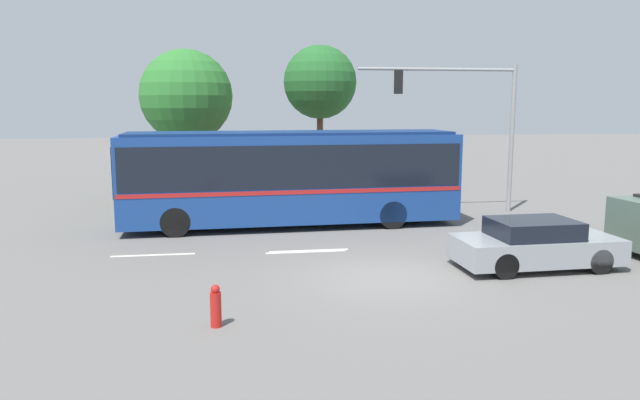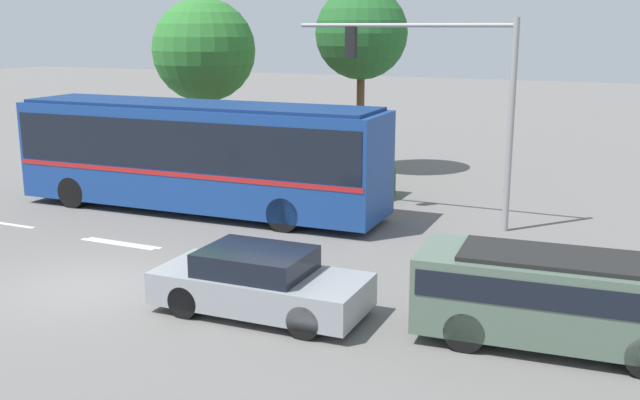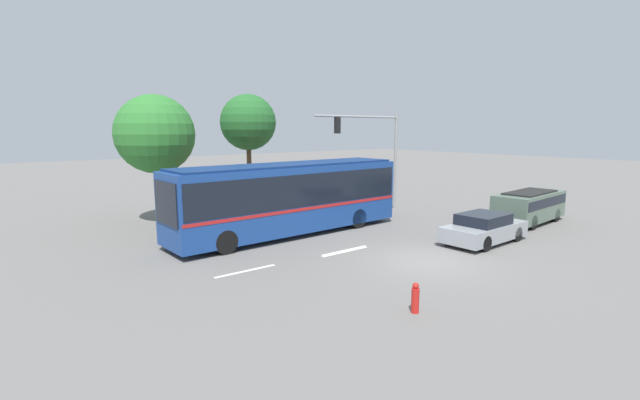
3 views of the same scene
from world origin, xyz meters
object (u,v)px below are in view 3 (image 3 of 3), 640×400
sedan_foreground (484,229)px  fire_hydrant (415,298)px  suv_left_lane (529,205)px  street_tree_centre (248,123)px  street_tree_left (155,135)px  traffic_light_pole (376,144)px  city_bus (290,194)px

sedan_foreground → fire_hydrant: sedan_foreground is taller
suv_left_lane → street_tree_centre: street_tree_centre is taller
street_tree_centre → street_tree_left: bearing=-168.3°
street_tree_left → street_tree_centre: bearing=11.7°
street_tree_left → fire_hydrant: bearing=-84.8°
street_tree_centre → fire_hydrant: street_tree_centre is taller
traffic_light_pole → street_tree_centre: bearing=-50.0°
city_bus → fire_hydrant: city_bus is taller
suv_left_lane → street_tree_left: bearing=137.1°
city_bus → suv_left_lane: size_ratio=2.33×
city_bus → street_tree_left: 8.23m
city_bus → traffic_light_pole: bearing=-169.1°
fire_hydrant → suv_left_lane: bearing=15.9°
street_tree_left → fire_hydrant: 17.07m
traffic_light_pole → fire_hydrant: 15.70m
traffic_light_pole → street_tree_centre: 8.23m
sedan_foreground → street_tree_left: size_ratio=0.64×
city_bus → street_tree_left: size_ratio=1.76×
sedan_foreground → suv_left_lane: 5.76m
suv_left_lane → street_tree_left: size_ratio=0.76×
city_bus → street_tree_centre: size_ratio=1.67×
city_bus → traffic_light_pole: (7.49, 1.69, 2.17)m
suv_left_lane → street_tree_centre: (-9.30, 13.74, 4.40)m
city_bus → street_tree_left: (-4.02, 6.63, 2.79)m
suv_left_lane → street_tree_left: (-15.58, 12.44, 3.72)m
city_bus → suv_left_lane: bearing=151.4°
sedan_foreground → suv_left_lane: (5.68, 0.86, 0.37)m
city_bus → sedan_foreground: 8.99m
suv_left_lane → fire_hydrant: bearing=-168.4°
traffic_light_pole → street_tree_left: street_tree_left is taller
fire_hydrant → traffic_light_pole: bearing=49.0°
city_bus → fire_hydrant: size_ratio=13.98×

